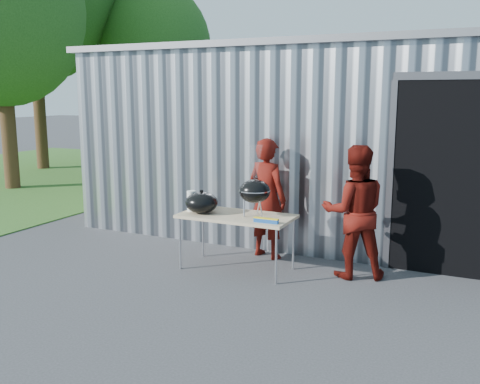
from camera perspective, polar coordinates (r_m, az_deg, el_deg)
The scene contains 12 objects.
ground at distance 6.77m, azimuth -5.11°, elevation -9.72°, with size 80.00×80.00×0.00m, color #363639.
building at distance 10.36m, azimuth 12.26°, elevation 5.83°, with size 8.20×6.20×3.10m.
grass_patch at distance 16.93m, azimuth -21.43°, elevation 1.85°, with size 10.00×12.00×0.02m, color #2D591E.
tree_far at distance 17.50m, azimuth -8.99°, elevation 14.91°, with size 3.46×3.46×5.73m.
folding_table at distance 7.09m, azimuth -0.36°, elevation -2.76°, with size 1.50×0.75×0.75m.
kettle_grill at distance 6.93m, azimuth 1.57°, elevation 0.84°, with size 0.42×0.42×0.93m.
grill_lid at distance 7.17m, azimuth -4.11°, elevation -1.13°, with size 0.44×0.44×0.32m.
paper_towels at distance 7.31m, azimuth -5.20°, elevation -0.96°, with size 0.12×0.12×0.28m, color white.
white_tub at distance 7.52m, azimuth -3.37°, elevation -1.31°, with size 0.20×0.15×0.10m, color white.
foil_box at distance 6.64m, azimuth 2.80°, elevation -3.05°, with size 0.32×0.05×0.06m.
person_cook at distance 7.62m, azimuth 2.90°, elevation -0.68°, with size 0.63×0.41×1.72m, color #4F0D08.
person_bystander at distance 6.94m, azimuth 12.11°, elevation -2.08°, with size 0.83×0.65×1.70m, color #4F0D08.
Camera 1 is at (3.23, -5.47, 2.33)m, focal length 40.00 mm.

